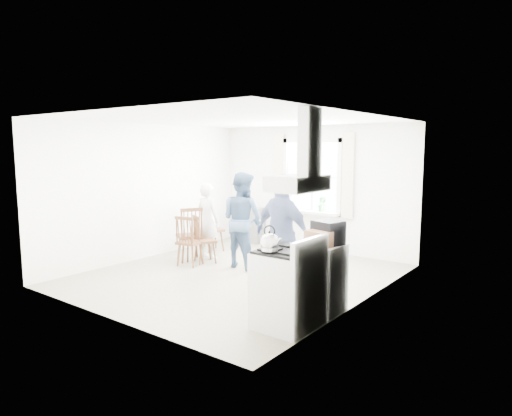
% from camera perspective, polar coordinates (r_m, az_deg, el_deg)
% --- Properties ---
extents(room_shell, '(4.62, 5.12, 2.64)m').
position_cam_1_polar(room_shell, '(7.57, -2.42, 1.13)').
color(room_shell, gray).
rests_on(room_shell, ground).
extents(window_assembly, '(1.88, 0.24, 1.70)m').
position_cam_1_polar(window_assembly, '(9.56, 6.96, 3.39)').
color(window_assembly, white).
rests_on(window_assembly, room_shell).
extents(range_hood, '(0.45, 0.76, 0.94)m').
position_cam_1_polar(range_hood, '(5.22, 5.73, 4.84)').
color(range_hood, white).
rests_on(range_hood, room_shell).
extents(shelf_unit, '(0.40, 0.30, 0.80)m').
position_cam_1_polar(shelf_unit, '(10.36, -0.17, -2.16)').
color(shelf_unit, slate).
rests_on(shelf_unit, ground).
extents(gas_stove, '(0.68, 0.76, 1.12)m').
position_cam_1_polar(gas_stove, '(5.55, 4.10, -9.87)').
color(gas_stove, silver).
rests_on(gas_stove, ground).
extents(kettle, '(0.22, 0.22, 0.32)m').
position_cam_1_polar(kettle, '(5.26, 1.69, -4.40)').
color(kettle, silver).
rests_on(kettle, gas_stove).
extents(low_cabinet, '(0.50, 0.55, 0.90)m').
position_cam_1_polar(low_cabinet, '(6.10, 8.28, -8.65)').
color(low_cabinet, white).
rests_on(low_cabinet, ground).
extents(stereo_stack, '(0.42, 0.39, 0.31)m').
position_cam_1_polar(stereo_stack, '(5.98, 8.99, -3.04)').
color(stereo_stack, black).
rests_on(stereo_stack, low_cabinet).
extents(cardboard_box, '(0.37, 0.31, 0.20)m').
position_cam_1_polar(cardboard_box, '(5.83, 7.82, -3.83)').
color(cardboard_box, '#A2704E').
rests_on(cardboard_box, low_cabinet).
extents(windsor_chair_a, '(0.46, 0.45, 0.93)m').
position_cam_1_polar(windsor_chair_a, '(8.34, -8.67, -3.44)').
color(windsor_chair_a, '#4E2D19').
rests_on(windsor_chair_a, ground).
extents(windsor_chair_b, '(0.53, 0.52, 0.97)m').
position_cam_1_polar(windsor_chair_b, '(9.51, -6.06, -1.90)').
color(windsor_chair_b, '#4E2D19').
rests_on(windsor_chair_b, ground).
extents(windsor_chair_c, '(0.59, 0.60, 1.05)m').
position_cam_1_polar(windsor_chair_c, '(8.67, -8.14, -2.55)').
color(windsor_chair_c, '#4E2D19').
rests_on(windsor_chair_c, ground).
extents(person_left, '(0.56, 0.56, 1.48)m').
position_cam_1_polar(person_left, '(8.91, -6.03, -1.59)').
color(person_left, silver).
rests_on(person_left, ground).
extents(person_mid, '(0.91, 0.91, 1.72)m').
position_cam_1_polar(person_mid, '(8.18, -1.70, -1.50)').
color(person_mid, '#435B7C').
rests_on(person_mid, ground).
extents(person_right, '(1.22, 1.22, 1.78)m').
position_cam_1_polar(person_right, '(6.65, 3.36, -3.36)').
color(person_right, navy).
rests_on(person_right, ground).
extents(potted_plant, '(0.19, 0.19, 0.31)m').
position_cam_1_polar(potted_plant, '(9.38, 8.20, 0.49)').
color(potted_plant, '#327035').
rests_on(potted_plant, window_assembly).
extents(windsor_chair_d, '(0.51, 0.51, 0.90)m').
position_cam_1_polar(windsor_chair_d, '(8.56, -7.03, -3.24)').
color(windsor_chair_d, '#4E2D19').
rests_on(windsor_chair_d, ground).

